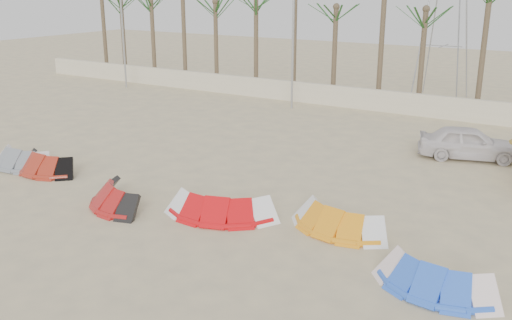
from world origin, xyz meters
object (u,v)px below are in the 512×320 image
Objects in this scene: kite_red_right at (226,203)px; kite_orange at (341,216)px; kite_red_mid at (121,194)px; car at (469,143)px; kite_red_left at (50,162)px; kite_blue at (438,273)px; kite_grey at (26,157)px.

kite_orange is (3.76, 0.99, -0.00)m from kite_red_right.
kite_red_mid is 15.21m from car.
car is at bearing 52.89° from kite_red_mid.
kite_red_right is (8.86, -0.01, 0.00)m from kite_red_left.
car is (1.75, 9.93, 0.31)m from kite_orange.
car is at bearing 63.21° from kite_red_right.
kite_blue is (16.21, -1.16, 0.00)m from kite_red_left.
kite_red_left is 0.92× the size of kite_red_mid.
car reaches higher than kite_red_mid.
kite_red_right is at bearing -0.08° from kite_red_left.
kite_red_left is (1.44, 0.07, 0.00)m from kite_grey.
kite_red_left is at bearing 166.85° from kite_red_mid.
kite_red_right is 3.89m from kite_orange.
kite_blue is (11.01, 0.05, 0.00)m from kite_red_mid.
kite_red_mid is 7.74m from kite_orange.
kite_red_mid is at bearing -179.72° from kite_blue.
kite_orange is at bearing 149.23° from kite_blue.
kite_grey is 0.92× the size of kite_orange.
kite_red_left and kite_red_mid have the same top height.
kite_red_mid is 1.04× the size of kite_blue.
kite_red_right is at bearing 18.20° from kite_red_mid.
car is (-1.83, 12.07, 0.32)m from kite_blue.
kite_red_right is (10.30, 0.05, 0.00)m from kite_grey.
kite_red_mid is at bearing -13.15° from kite_red_left.
kite_red_left is at bearing 179.92° from kite_red_right.
kite_red_mid is 0.85× the size of kite_red_right.
kite_red_right is 12.24m from car.
kite_red_mid and kite_red_right have the same top height.
car is (9.17, 12.12, 0.32)m from kite_red_mid.
kite_grey is at bearing 170.19° from kite_red_mid.
kite_orange is at bearing 16.45° from kite_red_mid.
kite_orange is at bearing 152.69° from car.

